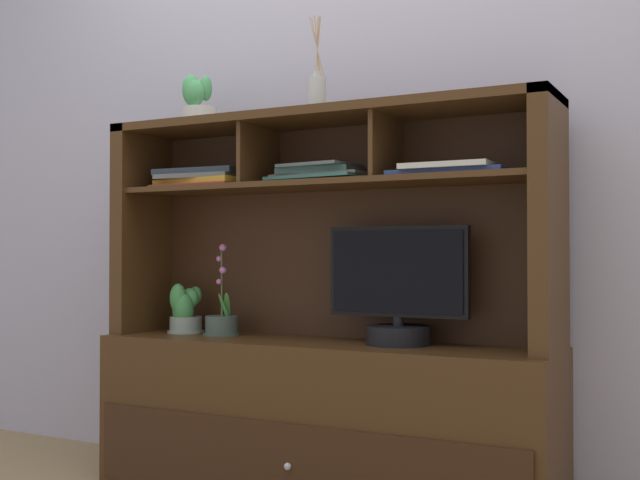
# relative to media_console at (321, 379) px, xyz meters

# --- Properties ---
(back_wall) EXTENTS (6.00, 0.02, 2.80)m
(back_wall) POSITION_rel_media_console_xyz_m (0.00, 0.23, 1.00)
(back_wall) COLOR #B1ACBD
(back_wall) RESTS_ON ground
(media_console) EXTENTS (1.61, 0.44, 1.32)m
(media_console) POSITION_rel_media_console_xyz_m (0.00, 0.00, 0.00)
(media_console) COLOR #442A13
(media_console) RESTS_ON ground
(tv_monitor) EXTENTS (0.49, 0.21, 0.39)m
(tv_monitor) POSITION_rel_media_console_xyz_m (0.28, 0.01, 0.29)
(tv_monitor) COLOR black
(tv_monitor) RESTS_ON media_console
(potted_orchid) EXTENTS (0.14, 0.14, 0.34)m
(potted_orchid) POSITION_rel_media_console_xyz_m (-0.42, 0.00, 0.18)
(potted_orchid) COLOR #445347
(potted_orchid) RESTS_ON media_console
(potted_fern) EXTENTS (0.14, 0.14, 0.19)m
(potted_fern) POSITION_rel_media_console_xyz_m (-0.59, 0.01, 0.22)
(potted_fern) COLOR gray
(potted_fern) RESTS_ON media_console
(magazine_stack_left) EXTENTS (0.37, 0.22, 0.03)m
(magazine_stack_left) POSITION_rel_media_console_xyz_m (0.48, -0.03, 0.70)
(magazine_stack_left) COLOR navy
(magazine_stack_left) RESTS_ON media_console
(magazine_stack_centre) EXTENTS (0.39, 0.24, 0.07)m
(magazine_stack_centre) POSITION_rel_media_console_xyz_m (-0.49, -0.01, 0.71)
(magazine_stack_centre) COLOR #AC332E
(magazine_stack_centre) RESTS_ON media_console
(magazine_stack_right) EXTENTS (0.37, 0.24, 0.06)m
(magazine_stack_right) POSITION_rel_media_console_xyz_m (-0.02, 0.03, 0.71)
(magazine_stack_right) COLOR #2A2D3A
(magazine_stack_right) RESTS_ON media_console
(diffuser_bottle) EXTENTS (0.06, 0.06, 0.33)m
(diffuser_bottle) POSITION_rel_media_console_xyz_m (0.00, -0.03, 0.99)
(diffuser_bottle) COLOR beige
(diffuser_bottle) RESTS_ON media_console
(potted_succulent) EXTENTS (0.15, 0.15, 0.20)m
(potted_succulent) POSITION_rel_media_console_xyz_m (-0.53, 0.01, 1.01)
(potted_succulent) COLOR silver
(potted_succulent) RESTS_ON media_console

